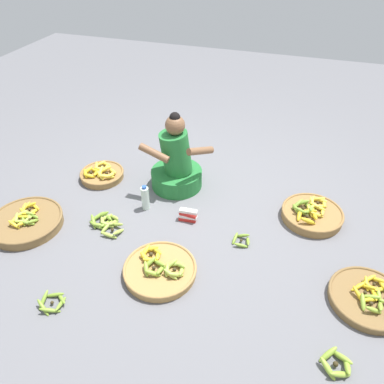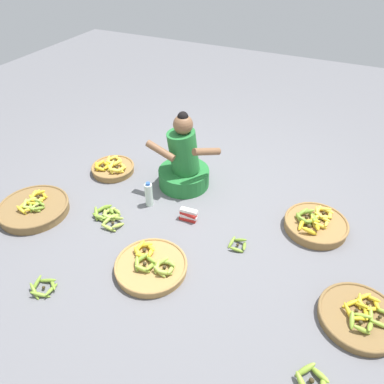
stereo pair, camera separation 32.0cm
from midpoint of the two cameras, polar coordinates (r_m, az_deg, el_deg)
ground_plane at (r=3.56m, az=-1.58°, el=-2.70°), size 10.00×10.00×0.00m
vendor_woman_front at (r=3.72m, az=-4.89°, el=4.23°), size 0.67×0.52×0.82m
banana_basket_near_bicycle at (r=4.10m, az=-15.86°, el=2.60°), size 0.46×0.46×0.15m
banana_basket_mid_left at (r=3.55m, az=15.51°, el=-3.34°), size 0.56×0.56×0.16m
banana_basket_back_left at (r=3.00m, az=-8.05°, el=-11.80°), size 0.58×0.58×0.14m
banana_basket_back_center at (r=3.73m, az=-26.41°, el=-4.17°), size 0.65×0.65×0.15m
banana_basket_front_left at (r=3.02m, az=22.72°, el=-14.92°), size 0.57×0.57×0.13m
loose_bananas_back_right at (r=3.23m, az=4.82°, el=-7.49°), size 0.16×0.16×0.08m
loose_bananas_near_vendor at (r=2.66m, az=17.92°, el=-24.02°), size 0.23×0.23×0.10m
loose_bananas_front_right at (r=3.04m, az=-23.65°, el=-15.42°), size 0.21×0.22×0.09m
loose_bananas_mid_right at (r=3.50m, az=-15.67°, el=-4.68°), size 0.37×0.29×0.09m
water_bottle at (r=3.55m, az=-9.76°, el=-1.02°), size 0.07×0.07×0.26m
packet_carton_stack at (r=3.41m, az=-3.31°, el=-3.70°), size 0.17×0.07×0.12m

